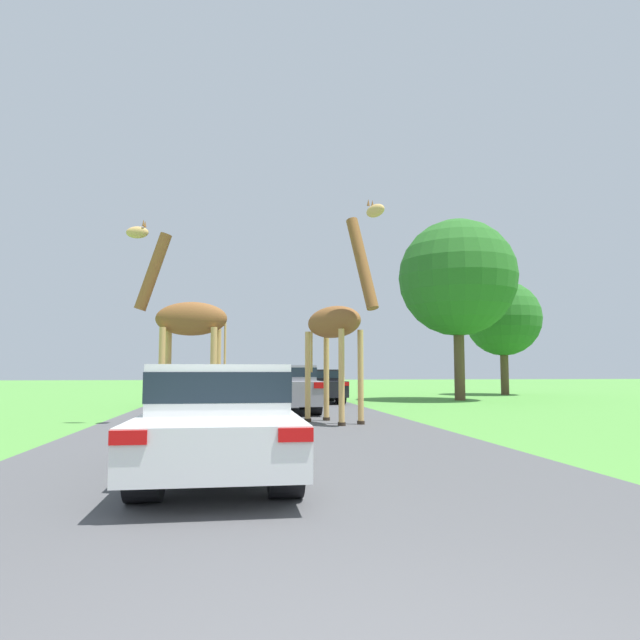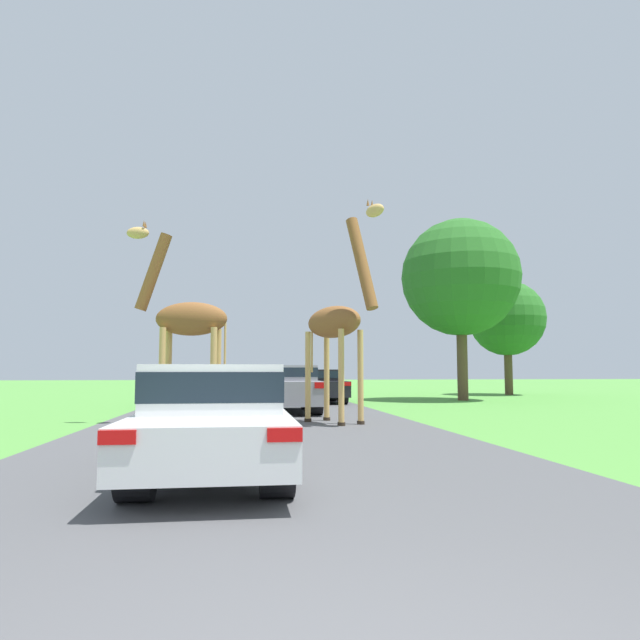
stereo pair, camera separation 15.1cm
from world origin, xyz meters
TOP-DOWN VIEW (x-y plane):
  - road at (0.00, 30.00)m, footprint 7.86×120.00m
  - giraffe_near_road at (1.88, 11.94)m, footprint 1.79×2.66m
  - giraffe_companion at (-1.87, 12.29)m, footprint 2.59×0.94m
  - car_lead_maroon at (-0.79, 5.27)m, footprint 1.74×4.34m
  - car_queue_right at (2.71, 21.32)m, footprint 1.80×4.13m
  - car_queue_left at (0.96, 15.94)m, footprint 1.81×4.13m
  - car_far_ahead at (-0.65, 28.31)m, footprint 1.82×4.05m
  - car_verge_right at (-2.12, 19.92)m, footprint 1.83×4.40m
  - tree_left_edge at (9.10, 22.02)m, footprint 5.21×5.21m
  - tree_right_cluster at (13.72, 27.13)m, footprint 4.06×4.06m

SIDE VIEW (x-z plane):
  - road at x=0.00m, z-range 0.00..0.00m
  - car_queue_right at x=2.71m, z-range 0.05..1.39m
  - car_far_ahead at x=-0.65m, z-range 0.05..1.41m
  - car_lead_maroon at x=-0.79m, z-range 0.06..1.42m
  - car_verge_right at x=-2.12m, z-range 0.05..1.50m
  - car_queue_left at x=0.96m, z-range 0.05..1.51m
  - giraffe_companion at x=-1.87m, z-range 0.00..5.03m
  - giraffe_near_road at x=1.88m, z-range -0.10..5.22m
  - tree_right_cluster at x=13.72m, z-range 1.03..7.18m
  - tree_left_edge at x=9.10m, z-range 1.39..9.43m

